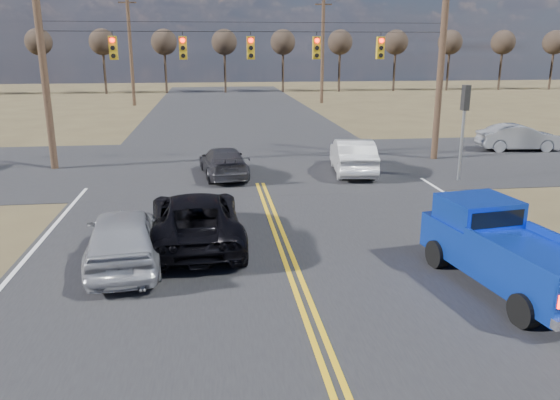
{
  "coord_description": "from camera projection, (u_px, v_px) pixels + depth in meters",
  "views": [
    {
      "loc": [
        -1.89,
        -7.35,
        5.35
      ],
      "look_at": [
        -0.17,
        6.21,
        1.5
      ],
      "focal_mm": 35.0,
      "sensor_mm": 36.0,
      "label": 1
    }
  ],
  "objects": [
    {
      "name": "cross_car_east_near",
      "position": [
        519.0,
        138.0,
        29.01
      ],
      "size": [
        1.9,
        4.35,
        1.39
      ],
      "primitive_type": "imported",
      "rotation": [
        0.0,
        0.0,
        1.47
      ],
      "color": "gray",
      "rests_on": "ground"
    },
    {
      "name": "pickup_truck",
      "position": [
        505.0,
        250.0,
        12.4
      ],
      "size": [
        2.51,
        5.07,
        1.83
      ],
      "rotation": [
        0.0,
        0.0,
        0.15
      ],
      "color": "black",
      "rests_on": "ground"
    },
    {
      "name": "signal_gantry",
      "position": [
        262.0,
        53.0,
        24.37
      ],
      "size": [
        19.6,
        4.83,
        10.0
      ],
      "color": "#473323",
      "rests_on": "ground"
    },
    {
      "name": "ground",
      "position": [
        339.0,
        394.0,
        8.7
      ],
      "size": [
        160.0,
        160.0,
        0.0
      ],
      "primitive_type": "plane",
      "color": "brown",
      "rests_on": "ground"
    },
    {
      "name": "treeline",
      "position": [
        240.0,
        41.0,
        32.9
      ],
      "size": [
        87.0,
        117.8,
        7.4
      ],
      "color": "#33261C",
      "rests_on": "ground"
    },
    {
      "name": "road_cross",
      "position": [
        252.0,
        164.0,
        25.89
      ],
      "size": [
        120.0,
        12.0,
        0.02
      ],
      "primitive_type": "cube",
      "color": "#28282B",
      "rests_on": "ground"
    },
    {
      "name": "road_main",
      "position": [
        271.0,
        213.0,
        18.25
      ],
      "size": [
        14.0,
        120.0,
        0.02
      ],
      "primitive_type": "cube",
      "color": "#28282B",
      "rests_on": "ground"
    },
    {
      "name": "utility_poles",
      "position": [
        252.0,
        50.0,
        23.52
      ],
      "size": [
        19.6,
        58.32,
        10.0
      ],
      "color": "#473323",
      "rests_on": "ground"
    },
    {
      "name": "white_car_queue",
      "position": [
        353.0,
        156.0,
        23.81
      ],
      "size": [
        2.16,
        4.76,
        1.51
      ],
      "primitive_type": "imported",
      "rotation": [
        0.0,
        0.0,
        3.02
      ],
      "color": "#BABABA",
      "rests_on": "ground"
    },
    {
      "name": "dgrey_car_queue",
      "position": [
        224.0,
        162.0,
        23.16
      ],
      "size": [
        2.22,
        4.48,
        1.25
      ],
      "primitive_type": "imported",
      "rotation": [
        0.0,
        0.0,
        3.25
      ],
      "color": "#323136",
      "rests_on": "ground"
    },
    {
      "name": "silver_suv",
      "position": [
        123.0,
        237.0,
        13.67
      ],
      "size": [
        2.24,
        4.59,
        1.51
      ],
      "primitive_type": "imported",
      "rotation": [
        0.0,
        0.0,
        3.25
      ],
      "color": "#A3A5AB",
      "rests_on": "ground"
    },
    {
      "name": "black_suv",
      "position": [
        196.0,
        219.0,
        15.16
      ],
      "size": [
        2.7,
        5.41,
        1.47
      ],
      "primitive_type": "imported",
      "rotation": [
        0.0,
        0.0,
        3.19
      ],
      "color": "black",
      "rests_on": "ground"
    }
  ]
}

